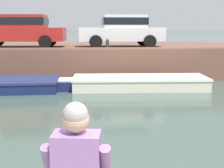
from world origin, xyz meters
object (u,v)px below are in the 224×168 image
at_px(mooring_bollard_mid, 107,44).
at_px(boat_moored_central_cream, 133,83).
at_px(car_centre_white, 122,29).
at_px(car_left_inner_red, 21,30).

bearing_deg(mooring_bollard_mid, boat_moored_central_cream, -64.00).
bearing_deg(car_centre_white, boat_moored_central_cream, -87.83).
bearing_deg(car_left_inner_red, boat_moored_central_cream, -34.60).
bearing_deg(mooring_bollard_mid, car_centre_white, 62.99).
distance_m(car_left_inner_red, mooring_bollard_mid, 4.40).
bearing_deg(boat_moored_central_cream, car_centre_white, 92.17).
xyz_separation_m(boat_moored_central_cream, car_centre_white, (-0.13, 3.45, 2.02)).
height_order(car_centre_white, mooring_bollard_mid, car_centre_white).
bearing_deg(mooring_bollard_mid, car_left_inner_red, 159.13).
xyz_separation_m(boat_moored_central_cream, car_left_inner_red, (-5.00, 3.45, 2.03)).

